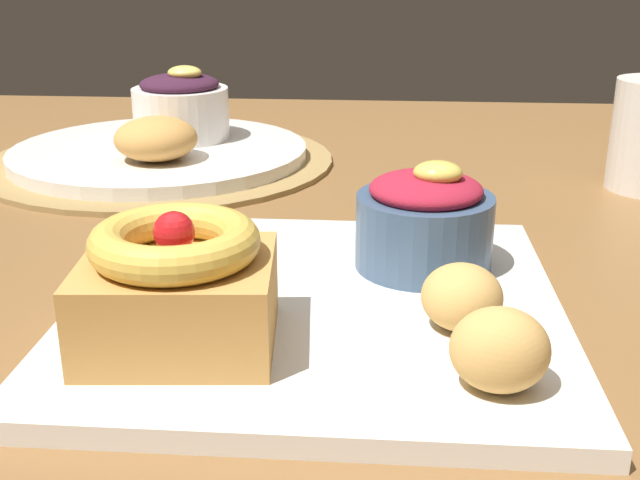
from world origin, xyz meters
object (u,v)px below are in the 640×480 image
object	(u,v)px
fritter_front	(462,297)
back_ramekin	(181,107)
front_plate	(317,307)
back_plate	(160,152)
back_pastry	(156,139)
berry_ramekin	(425,221)
cake_slice	(178,286)
fritter_middle	(500,350)

from	to	relation	value
fritter_front	back_ramekin	bearing A→B (deg)	121.49
front_plate	fritter_front	size ratio (longest dim) A/B	6.28
back_plate	back_pastry	world-z (taller)	back_pastry
berry_ramekin	back_ramekin	bearing A→B (deg)	125.96
cake_slice	berry_ramekin	xyz separation A→B (m)	(0.13, 0.11, -0.00)
fritter_middle	back_plate	world-z (taller)	fritter_middle
berry_ramekin	back_ramekin	distance (m)	0.39
back_plate	back_pastry	xyz separation A→B (m)	(0.01, -0.05, 0.03)
front_plate	berry_ramekin	world-z (taller)	berry_ramekin
front_plate	cake_slice	world-z (taller)	cake_slice
back_plate	berry_ramekin	bearing A→B (deg)	-48.98
cake_slice	berry_ramekin	world-z (taller)	same
front_plate	back_plate	distance (m)	0.38
fritter_middle	front_plate	bearing A→B (deg)	134.14
front_plate	back_plate	xyz separation A→B (m)	(-0.18, 0.33, 0.01)
back_ramekin	back_pastry	distance (m)	0.09
front_plate	back_ramekin	size ratio (longest dim) A/B	2.87
cake_slice	back_pastry	xyz separation A→B (m)	(-0.11, 0.34, -0.01)
fritter_front	back_pastry	bearing A→B (deg)	128.33
back_pastry	fritter_middle	bearing A→B (deg)	-55.31
back_pastry	front_plate	bearing A→B (deg)	-58.97
fritter_front	back_plate	size ratio (longest dim) A/B	0.15
fritter_front	fritter_middle	size ratio (longest dim) A/B	0.97
front_plate	berry_ramekin	xyz separation A→B (m)	(0.06, 0.05, 0.04)
back_plate	back_pastry	bearing A→B (deg)	-76.62
cake_slice	berry_ramekin	distance (m)	0.17
berry_ramekin	fritter_middle	size ratio (longest dim) A/B	1.88
fritter_front	front_plate	bearing A→B (deg)	158.14
berry_ramekin	fritter_front	size ratio (longest dim) A/B	1.94
berry_ramekin	back_ramekin	xyz separation A→B (m)	(-0.23, 0.32, 0.01)
fritter_middle	back_ramekin	distance (m)	0.53
cake_slice	back_ramekin	bearing A→B (deg)	103.46
back_ramekin	back_pastry	size ratio (longest dim) A/B	1.27
cake_slice	fritter_middle	distance (m)	0.16
front_plate	fritter_front	xyz separation A→B (m)	(0.08, -0.03, 0.02)
berry_ramekin	fritter_middle	distance (m)	0.15
fritter_front	fritter_middle	world-z (taller)	fritter_middle
fritter_front	fritter_middle	distance (m)	0.06
cake_slice	back_ramekin	world-z (taller)	back_ramekin
fritter_middle	back_ramekin	size ratio (longest dim) A/B	0.47
fritter_middle	back_ramekin	bearing A→B (deg)	119.08
front_plate	fritter_front	distance (m)	0.09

